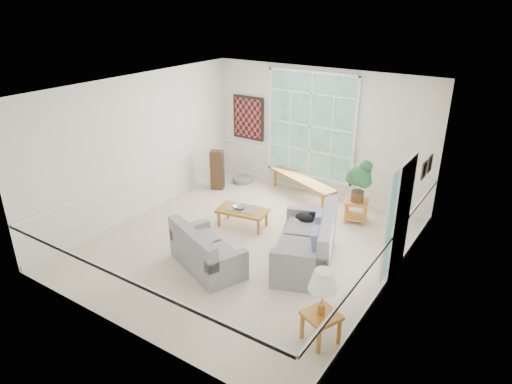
{
  "coord_description": "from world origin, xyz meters",
  "views": [
    {
      "loc": [
        4.43,
        -6.36,
        4.47
      ],
      "look_at": [
        0.1,
        0.2,
        1.05
      ],
      "focal_mm": 32.0,
      "sensor_mm": 36.0,
      "label": 1
    }
  ],
  "objects_px": {
    "loveseat_right": "(306,239)",
    "end_table": "(356,211)",
    "coffee_table": "(243,218)",
    "loveseat_front": "(207,247)",
    "side_table": "(321,327)"
  },
  "relations": [
    {
      "from": "loveseat_right",
      "to": "end_table",
      "type": "height_order",
      "value": "loveseat_right"
    },
    {
      "from": "end_table",
      "to": "coffee_table",
      "type": "bearing_deg",
      "value": -141.2
    },
    {
      "from": "loveseat_front",
      "to": "end_table",
      "type": "distance_m",
      "value": 3.47
    },
    {
      "from": "loveseat_front",
      "to": "end_table",
      "type": "relative_size",
      "value": 3.07
    },
    {
      "from": "loveseat_right",
      "to": "loveseat_front",
      "type": "distance_m",
      "value": 1.73
    },
    {
      "from": "loveseat_front",
      "to": "side_table",
      "type": "xyz_separation_m",
      "value": [
        2.5,
        -0.61,
        -0.17
      ]
    },
    {
      "from": "loveseat_front",
      "to": "coffee_table",
      "type": "height_order",
      "value": "loveseat_front"
    },
    {
      "from": "loveseat_right",
      "to": "coffee_table",
      "type": "relative_size",
      "value": 1.78
    },
    {
      "from": "loveseat_right",
      "to": "side_table",
      "type": "distance_m",
      "value": 2.03
    },
    {
      "from": "coffee_table",
      "to": "side_table",
      "type": "bearing_deg",
      "value": -47.81
    },
    {
      "from": "loveseat_front",
      "to": "coffee_table",
      "type": "bearing_deg",
      "value": 125.53
    },
    {
      "from": "loveseat_right",
      "to": "end_table",
      "type": "distance_m",
      "value": 2.09
    },
    {
      "from": "coffee_table",
      "to": "loveseat_right",
      "type": "bearing_deg",
      "value": -27.84
    },
    {
      "from": "coffee_table",
      "to": "side_table",
      "type": "height_order",
      "value": "side_table"
    },
    {
      "from": "loveseat_front",
      "to": "side_table",
      "type": "relative_size",
      "value": 3.22
    }
  ]
}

